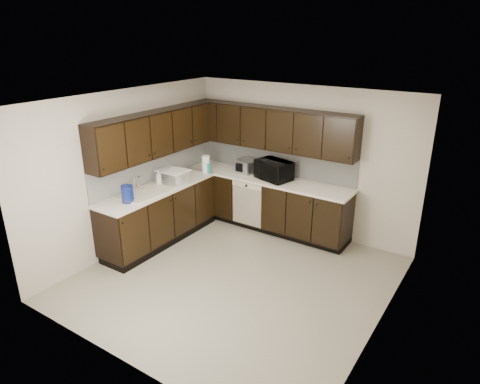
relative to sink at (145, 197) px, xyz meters
The scene contains 20 objects.
floor 1.90m from the sink, ahead, with size 4.00×4.00×0.00m, color gray.
ceiling 2.33m from the sink, ahead, with size 4.00×4.00×0.00m, color white.
wall_back 2.65m from the sink, 50.13° to the left, with size 4.00×0.02×2.50m, color #C0B4A4.
wall_left 0.49m from the sink, behind, with size 0.02×4.00×2.50m, color #C0B4A4.
wall_right 3.70m from the sink, ahead, with size 0.02×4.00×2.50m, color #C0B4A4.
wall_front 2.63m from the sink, 49.77° to the right, with size 4.00×0.02×2.50m, color #C0B4A4.
lower_cabinets 1.39m from the sink, 58.99° to the left, with size 3.00×2.80×0.90m.
countertop 1.31m from the sink, 59.01° to the left, with size 3.03×2.83×0.04m.
backsplash 1.44m from the sink, 70.83° to the left, with size 3.00×2.80×0.48m.
upper_cabinets 1.61m from the sink, 64.56° to the left, with size 3.00×2.80×0.70m.
dishwasher 1.76m from the sink, 55.40° to the left, with size 0.58×0.04×0.78m.
sink is the anchor object (origin of this frame).
microwave 2.16m from the sink, 51.63° to the left, with size 0.59×0.40×0.32m, color black.
soap_bottle_a 0.68m from the sink, 77.55° to the left, with size 0.09×0.09×0.19m, color gray.
soap_bottle_b 0.46m from the sink, 100.78° to the left, with size 0.10×0.10×0.26m, color gray.
toaster_oven 1.92m from the sink, 66.27° to the left, with size 0.37×0.28×0.24m, color #B9B9BB.
storage_bin 0.69m from the sink, 90.42° to the left, with size 0.49×0.36×0.19m, color silver.
blue_pitcher 0.43m from the sink, 81.53° to the right, with size 0.17×0.17×0.26m, color navy.
teal_tumbler 1.39m from the sink, 81.61° to the left, with size 0.08×0.08×0.18m, color #0E9A89.
paper_towel_roll 1.39m from the sink, 83.64° to the left, with size 0.14×0.14×0.30m, color white.
Camera 1 is at (2.96, -4.33, 3.31)m, focal length 32.00 mm.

